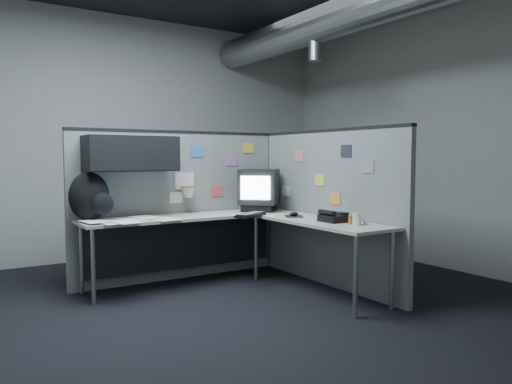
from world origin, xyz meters
TOP-DOWN VIEW (x-y plane):
  - room at (0.56, 0.00)m, footprint 5.62×5.62m
  - partition_back at (-0.25, 1.23)m, footprint 2.44×0.42m
  - partition_right at (1.10, 0.22)m, footprint 0.07×2.23m
  - desk at (0.15, 0.70)m, footprint 2.31×2.11m
  - monitor at (0.73, 0.97)m, footprint 0.59×0.59m
  - keyboard at (0.37, 0.56)m, footprint 0.43×0.32m
  - mouse at (0.74, 0.31)m, footprint 0.26×0.28m
  - phone at (0.81, -0.22)m, footprint 0.23×0.25m
  - bottles at (0.85, -0.48)m, footprint 0.14×0.15m
  - cup at (0.83, -0.50)m, footprint 0.10×0.10m
  - papers at (-0.80, 0.86)m, footprint 0.92×0.63m
  - backpack at (-1.11, 1.07)m, footprint 0.45×0.40m

SIDE VIEW (x-z plane):
  - desk at x=0.15m, z-range 0.25..0.98m
  - papers at x=-0.80m, z-range 0.73..0.75m
  - mouse at x=0.74m, z-range 0.72..0.77m
  - keyboard at x=0.37m, z-range 0.73..0.77m
  - bottles at x=0.85m, z-range 0.72..0.80m
  - phone at x=0.81m, z-range 0.72..0.83m
  - cup at x=0.83m, z-range 0.73..0.84m
  - partition_right at x=1.10m, z-range 0.00..1.63m
  - backpack at x=-1.11m, z-range 0.72..1.19m
  - monitor at x=0.73m, z-range 0.74..1.21m
  - partition_back at x=-0.25m, z-range 0.18..1.81m
  - room at x=0.56m, z-range 0.49..3.71m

